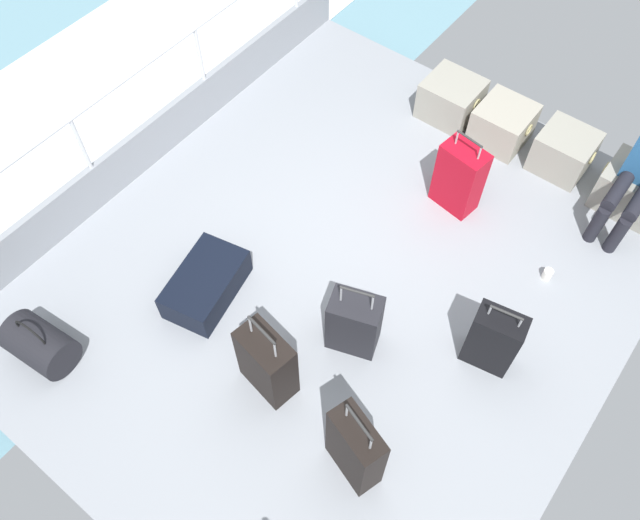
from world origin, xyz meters
TOP-DOWN VIEW (x-y plane):
  - ground_plane at (0.00, 0.00)m, footprint 4.40×5.20m
  - gunwale_port at (-2.17, 0.00)m, footprint 0.06×5.20m
  - railing_port at (-2.17, 0.00)m, footprint 0.04×4.20m
  - sea_wake at (-3.60, 0.00)m, footprint 12.00×12.00m
  - cargo_crate_0 at (-0.30, 2.14)m, footprint 0.55×0.48m
  - cargo_crate_1 at (0.26, 2.15)m, footprint 0.52×0.49m
  - cargo_crate_2 at (0.88, 2.18)m, footprint 0.52×0.46m
  - cargo_crate_3 at (1.55, 2.14)m, footprint 0.59×0.49m
  - suitcase_0 at (0.99, -1.24)m, footprint 0.45×0.31m
  - suitcase_1 at (-0.77, -0.84)m, footprint 0.58×0.80m
  - suitcase_2 at (0.13, -1.12)m, footprint 0.45×0.31m
  - suitcase_3 at (0.42, -0.46)m, footprint 0.44×0.36m
  - suitcase_4 at (1.31, 0.04)m, footprint 0.39×0.27m
  - suitcase_5 at (0.32, 1.21)m, footprint 0.42×0.29m
  - duffel_bag at (-1.38, -2.00)m, footprint 0.55×0.38m
  - paper_cup at (1.35, 0.99)m, footprint 0.08×0.08m

SIDE VIEW (x-z plane):
  - sea_wake at x=-3.60m, z-range -0.35..-0.33m
  - ground_plane at x=0.00m, z-range -0.06..0.00m
  - paper_cup at x=1.35m, z-range 0.00..0.10m
  - suitcase_1 at x=-0.77m, z-range 0.00..0.27m
  - duffel_bag at x=-1.38m, z-range -0.07..0.42m
  - cargo_crate_1 at x=0.26m, z-range 0.00..0.38m
  - cargo_crate_2 at x=0.88m, z-range 0.00..0.40m
  - cargo_crate_0 at x=-0.30m, z-range 0.00..0.40m
  - cargo_crate_3 at x=1.55m, z-range 0.00..0.40m
  - gunwale_port at x=-2.17m, z-range 0.00..0.45m
  - suitcase_3 at x=0.42m, z-range -0.09..0.67m
  - suitcase_4 at x=1.31m, z-range -0.05..0.68m
  - suitcase_2 at x=0.13m, z-range -0.10..0.75m
  - suitcase_5 at x=0.32m, z-range -0.07..0.74m
  - suitcase_0 at x=0.99m, z-range -0.08..0.80m
  - railing_port at x=-2.17m, z-range 0.27..1.29m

